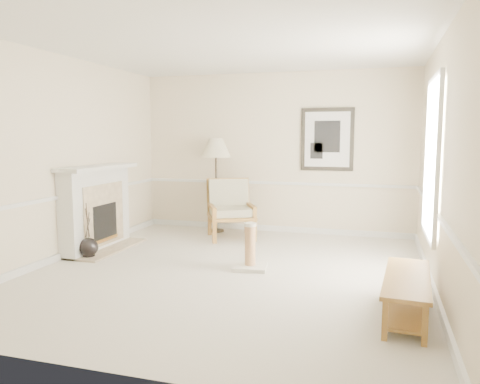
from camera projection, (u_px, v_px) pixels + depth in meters
name	position (u px, v px, depth m)	size (l,w,h in m)	color
ground	(228.00, 272.00, 6.10)	(5.50, 5.50, 0.00)	silver
room	(240.00, 128.00, 5.91)	(5.04, 5.54, 2.92)	beige
fireplace	(97.00, 208.00, 7.27)	(0.64, 1.64, 1.31)	white
floor_vase	(89.00, 248.00, 6.77)	(0.28, 0.28, 0.81)	black
armchair	(230.00, 206.00, 8.15)	(1.05, 1.07, 1.01)	olive
floor_lamp	(216.00, 151.00, 8.50)	(0.57, 0.57, 1.71)	black
bench	(407.00, 290.00, 4.57)	(0.52, 1.44, 0.40)	olive
scratching_post	(250.00, 254.00, 6.21)	(0.50, 0.50, 0.62)	white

